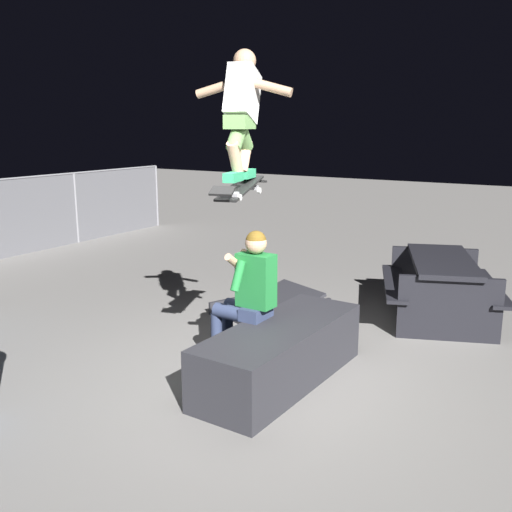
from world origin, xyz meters
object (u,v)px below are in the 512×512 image
at_px(skater_airborne, 242,109).
at_px(ledge_box_main, 280,353).
at_px(person_sitting_on_ledge, 246,292).
at_px(skateboard, 240,188).
at_px(picnic_table_back, 441,279).
at_px(kicker_ramp, 270,308).

bearing_deg(skater_airborne, ledge_box_main, -92.69).
bearing_deg(ledge_box_main, person_sitting_on_ledge, 83.02).
distance_m(person_sitting_on_ledge, skater_airborne, 1.67).
relative_size(skateboard, skater_airborne, 0.93).
distance_m(person_sitting_on_ledge, skateboard, 0.99).
height_order(ledge_box_main, picnic_table_back, picnic_table_back).
height_order(person_sitting_on_ledge, kicker_ramp, person_sitting_on_ledge).
xyz_separation_m(ledge_box_main, skater_airborne, (0.02, 0.42, 2.18)).
distance_m(ledge_box_main, skater_airborne, 2.22).
bearing_deg(skateboard, ledge_box_main, -85.08).
relative_size(kicker_ramp, picnic_table_back, 0.68).
height_order(skater_airborne, kicker_ramp, skater_airborne).
xyz_separation_m(skateboard, kicker_ramp, (1.72, 0.69, -1.71)).
xyz_separation_m(skater_airborne, picnic_table_back, (2.57, -1.19, -1.95)).
height_order(skateboard, kicker_ramp, skateboard).
xyz_separation_m(ledge_box_main, kicker_ramp, (1.69, 1.10, -0.22)).
xyz_separation_m(skateboard, skater_airborne, (0.05, 0.01, 0.69)).
relative_size(ledge_box_main, skater_airborne, 1.74).
height_order(ledge_box_main, skateboard, skateboard).
relative_size(person_sitting_on_ledge, picnic_table_back, 0.67).
bearing_deg(kicker_ramp, skateboard, -158.17).
bearing_deg(skater_airborne, person_sitting_on_ledge, -32.73).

